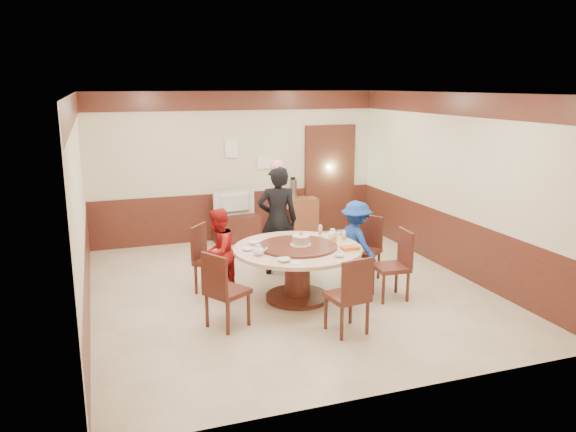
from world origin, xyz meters
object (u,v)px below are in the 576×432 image
object	(u,v)px
side_cabinet	(296,217)
person_blue	(356,243)
person_red	(218,252)
shrimp_platter	(350,249)
tv_stand	(236,229)
television	(236,203)
banquet_table	(297,262)
birthday_cake	(301,240)
person_standing	(278,220)
thermos	(293,189)

from	to	relation	value
side_cabinet	person_blue	bearing A→B (deg)	-91.75
person_red	shrimp_platter	bearing A→B (deg)	99.93
shrimp_platter	person_red	bearing A→B (deg)	149.37
tv_stand	television	bearing A→B (deg)	0.00
tv_stand	banquet_table	bearing A→B (deg)	-88.40
birthday_cake	side_cabinet	bearing A→B (deg)	71.11
birthday_cake	banquet_table	bearing A→B (deg)	-174.82
person_standing	shrimp_platter	size ratio (longest dim) A/B	5.71
person_blue	shrimp_platter	bearing A→B (deg)	134.78
birthday_cake	television	distance (m)	3.15
shrimp_platter	television	size ratio (longest dim) A/B	0.36
banquet_table	side_cabinet	bearing A→B (deg)	70.37
shrimp_platter	tv_stand	world-z (taller)	shrimp_platter
thermos	person_blue	bearing A→B (deg)	-90.28
side_cabinet	person_standing	bearing A→B (deg)	-117.28
tv_stand	television	xyz separation A→B (m)	(0.00, 0.00, 0.49)
thermos	birthday_cake	bearing A→B (deg)	-107.71
person_blue	side_cabinet	xyz separation A→B (m)	(0.09, 2.85, -0.25)
person_blue	tv_stand	distance (m)	3.06
person_red	birthday_cake	world-z (taller)	person_red
banquet_table	thermos	bearing A→B (deg)	71.54
banquet_table	thermos	world-z (taller)	thermos
tv_stand	birthday_cake	bearing A→B (deg)	-87.53
person_blue	side_cabinet	world-z (taller)	person_blue
banquet_table	person_blue	bearing A→B (deg)	17.70
side_cabinet	person_red	bearing A→B (deg)	-128.89
person_standing	side_cabinet	xyz separation A→B (m)	(1.05, 2.03, -0.48)
shrimp_platter	side_cabinet	bearing A→B (deg)	81.53
television	side_cabinet	bearing A→B (deg)	171.41
person_standing	person_red	world-z (taller)	person_standing
person_red	person_blue	xyz separation A→B (m)	(2.04, -0.22, 0.01)
person_red	birthday_cake	xyz separation A→B (m)	(1.03, -0.55, 0.23)
tv_stand	shrimp_platter	bearing A→B (deg)	-78.95
person_red	side_cabinet	xyz separation A→B (m)	(2.12, 2.63, -0.25)
birthday_cake	tv_stand	xyz separation A→B (m)	(-0.14, 3.15, -0.60)
television	thermos	size ratio (longest dim) A/B	2.18
shrimp_platter	side_cabinet	size ratio (longest dim) A/B	0.38
birthday_cake	tv_stand	distance (m)	3.21
person_blue	thermos	size ratio (longest dim) A/B	3.30
side_cabinet	thermos	xyz separation A→B (m)	(-0.07, 0.00, 0.56)
person_blue	tv_stand	bearing A→B (deg)	8.32
birthday_cake	side_cabinet	xyz separation A→B (m)	(1.09, 3.18, -0.47)
shrimp_platter	tv_stand	distance (m)	3.65
person_blue	shrimp_platter	world-z (taller)	person_blue
tv_stand	thermos	xyz separation A→B (m)	(1.15, 0.03, 0.69)
tv_stand	side_cabinet	bearing A→B (deg)	1.40
banquet_table	person_blue	world-z (taller)	person_blue
person_red	thermos	xyz separation A→B (m)	(2.05, 2.63, 0.32)
banquet_table	shrimp_platter	distance (m)	0.76
shrimp_platter	tv_stand	xyz separation A→B (m)	(-0.69, 3.54, -0.53)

